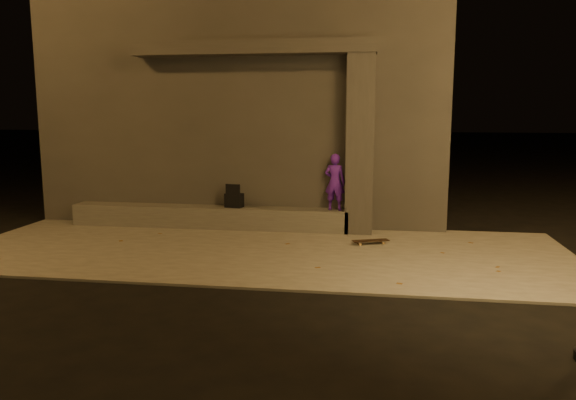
% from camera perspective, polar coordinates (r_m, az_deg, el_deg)
% --- Properties ---
extents(ground, '(120.00, 120.00, 0.00)m').
position_cam_1_polar(ground, '(8.35, -5.56, -8.59)').
color(ground, black).
rests_on(ground, ground).
extents(sidewalk, '(11.00, 4.40, 0.04)m').
position_cam_1_polar(sidewalk, '(10.22, -2.77, -5.13)').
color(sidewalk, '#635F57').
rests_on(sidewalk, ground).
extents(building, '(9.00, 5.10, 5.22)m').
position_cam_1_polar(building, '(14.51, -3.15, 9.39)').
color(building, '#3B3836').
rests_on(building, ground).
extents(ledge, '(6.00, 0.55, 0.45)m').
position_cam_1_polar(ledge, '(12.19, -8.04, -1.70)').
color(ledge, '#52504A').
rests_on(ledge, sidewalk).
extents(column, '(0.55, 0.55, 3.60)m').
position_cam_1_polar(column, '(11.47, 7.33, 5.58)').
color(column, '#3B3836').
rests_on(column, sidewalk).
extents(canopy, '(5.00, 0.70, 0.28)m').
position_cam_1_polar(canopy, '(11.84, -3.56, 15.14)').
color(canopy, '#3B3836').
rests_on(canopy, column).
extents(skateboarder, '(0.47, 0.36, 1.17)m').
position_cam_1_polar(skateboarder, '(11.57, 4.78, 1.84)').
color(skateboarder, '#571CB6').
rests_on(skateboarder, ledge).
extents(backpack, '(0.40, 0.30, 0.51)m').
position_cam_1_polar(backpack, '(11.97, -5.49, 0.09)').
color(backpack, black).
rests_on(backpack, ledge).
extents(skateboard, '(0.71, 0.42, 0.08)m').
position_cam_1_polar(skateboard, '(10.69, 8.39, -4.13)').
color(skateboard, black).
rests_on(skateboard, sidewalk).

